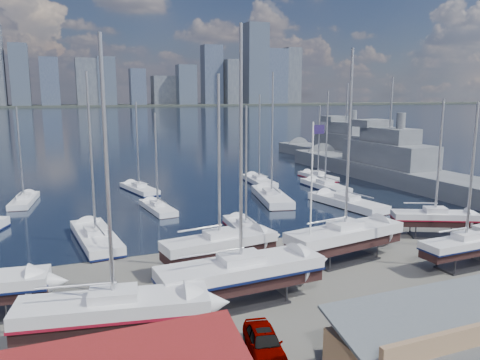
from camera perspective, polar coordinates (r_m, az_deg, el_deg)
name	(u,v)px	position (r m, az deg, el deg)	size (l,w,h in m)	color
ground	(306,278)	(36.97, 7.99, -11.80)	(1400.00, 1400.00, 0.00)	#605E59
water	(77,116)	(340.29, -19.21, 7.39)	(1400.00, 600.00, 0.40)	#182337
far_shore	(65,106)	(599.94, -20.56, 8.45)	(1400.00, 80.00, 2.20)	#2D332D
skyline	(56,73)	(593.93, -21.55, 12.05)	(639.14, 43.80, 107.69)	#475166
sailboat_cradle_1	(114,311)	(27.69, -15.10, -15.15)	(10.89, 4.79, 16.94)	#2D2D33
sailboat_cradle_2	(220,244)	(37.97, -2.49, -7.82)	(9.70, 3.86, 15.45)	#2D2D33
sailboat_cradle_3	(241,273)	(31.74, 0.11, -11.27)	(11.51, 3.82, 18.17)	#2D2D33
sailboat_cradle_4	(345,236)	(40.60, 12.67, -6.70)	(11.14, 4.72, 17.51)	#2D2D33
sailboat_cradle_5	(465,245)	(42.21, 25.78, -7.15)	(8.18, 2.52, 13.32)	#2D2D33
sailboat_cradle_6	(435,218)	(50.10, 22.65, -4.26)	(8.42, 5.64, 13.50)	#2D2D33
sailboat_moored_2	(24,201)	(66.52, -24.81, -2.39)	(3.61, 8.85, 12.98)	black
sailboat_moored_3	(96,240)	(46.84, -17.15, -6.97)	(4.19, 11.42, 16.70)	black
sailboat_moored_4	(158,209)	(57.54, -9.99, -3.45)	(3.15, 8.39, 12.38)	black
sailboat_moored_5	(139,190)	(69.43, -12.18, -1.18)	(4.52, 9.38, 13.51)	black
sailboat_moored_6	(246,230)	(47.94, 0.73, -6.11)	(3.23, 9.18, 13.46)	black
sailboat_moored_7	(271,198)	(62.31, 3.86, -2.25)	(5.65, 12.04, 17.54)	black
sailboat_moored_8	(259,182)	(73.90, 2.34, -0.26)	(3.44, 9.94, 14.60)	black
sailboat_moored_9	(347,204)	(60.38, 12.89, -2.90)	(4.99, 11.73, 17.17)	black
sailboat_moored_10	(325,187)	(70.91, 10.32, -0.87)	(2.86, 10.13, 15.13)	black
sailboat_moored_11	(318,177)	(79.45, 9.47, 0.35)	(3.19, 8.71, 12.73)	black
naval_ship_east	(387,170)	(80.61, 17.52, 1.13)	(8.39, 48.19, 18.33)	slate
naval_ship_west	(345,154)	(101.17, 12.65, 3.14)	(10.42, 42.61, 17.80)	slate
car_a	(264,342)	(26.69, 2.95, -19.11)	(1.79, 4.44, 1.51)	gray
car_b	(372,348)	(27.17, 15.80, -19.06)	(1.49, 4.27, 1.41)	gray
flagpole	(312,187)	(36.97, 8.82, -0.79)	(1.05, 0.12, 11.85)	white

